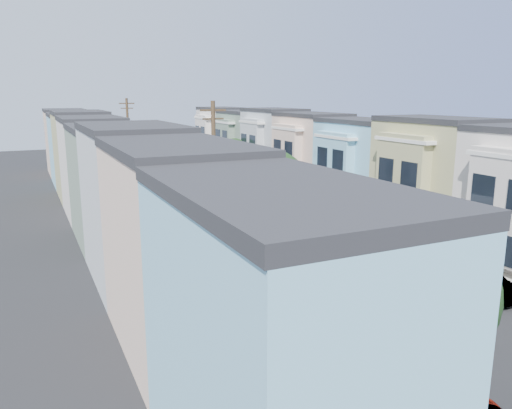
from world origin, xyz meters
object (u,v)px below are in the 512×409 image
at_px(tree_c, 201,188).
at_px(parked_left_b, 302,298).
at_px(tree_a, 415,293).
at_px(fedex_truck, 324,227).
at_px(tree_far_r, 234,151).
at_px(parked_right_a, 482,282).
at_px(tree_e, 121,142).
at_px(parked_left_c, 249,260).
at_px(lead_sedan, 273,213).
at_px(parked_right_c, 270,197).
at_px(parked_left_d, 183,214).
at_px(utility_pole_far, 129,146).
at_px(utility_pole_near, 214,184).
at_px(parked_right_d, 225,178).
at_px(tree_d, 150,151).
at_px(parked_right_b, 382,243).
at_px(tree_b, 264,197).

xyz_separation_m(tree_c, parked_left_b, (1.40, -10.86, -3.82)).
relative_size(tree_a, fedex_truck, 1.16).
relative_size(tree_far_r, parked_right_a, 1.24).
distance_m(tree_e, parked_left_c, 32.60).
bearing_deg(lead_sedan, parked_right_c, 60.50).
height_order(tree_c, parked_left_d, tree_c).
relative_size(tree_a, utility_pole_far, 0.70).
xyz_separation_m(lead_sedan, parked_left_c, (-6.97, -10.40, 0.03)).
height_order(tree_c, utility_pole_near, utility_pole_near).
relative_size(parked_right_a, parked_right_d, 0.84).
relative_size(tree_a, parked_left_d, 1.49).
bearing_deg(tree_e, tree_far_r, -8.33).
distance_m(tree_d, tree_e, 14.01).
xyz_separation_m(parked_left_c, parked_right_d, (9.80, 28.59, 0.03)).
bearing_deg(utility_pole_far, parked_left_d, -84.43).
height_order(utility_pole_far, parked_right_d, utility_pole_far).
xyz_separation_m(tree_far_r, parked_right_c, (-1.99, -13.80, -3.00)).
bearing_deg(parked_left_d, lead_sedan, -26.21).
xyz_separation_m(parked_right_b, parked_right_c, (0.00, 16.93, 0.08)).
bearing_deg(parked_left_c, parked_left_d, 91.60).
relative_size(fedex_truck, parked_left_b, 1.44).
bearing_deg(utility_pole_far, tree_far_r, 10.30).
relative_size(tree_e, lead_sedan, 1.60).
bearing_deg(lead_sedan, parked_left_b, -117.31).
bearing_deg(parked_right_d, tree_d, -133.36).
distance_m(tree_c, parked_right_d, 26.80).
xyz_separation_m(tree_b, parked_left_c, (1.40, 4.91, -4.90)).
distance_m(tree_c, parked_right_b, 12.84).
height_order(lead_sedan, parked_right_d, parked_right_d).
bearing_deg(utility_pole_far, lead_sedan, -64.49).
xyz_separation_m(tree_b, tree_far_r, (13.20, 35.24, -1.93)).
bearing_deg(parked_left_c, parked_right_c, 60.94).
distance_m(tree_far_r, utility_pole_far, 13.49).
xyz_separation_m(tree_b, parked_right_c, (11.20, 21.44, -4.93)).
distance_m(parked_left_b, parked_right_c, 24.87).
distance_m(utility_pole_far, parked_right_b, 30.80).
bearing_deg(parked_right_b, tree_d, 121.68).
bearing_deg(parked_left_b, lead_sedan, 64.56).
relative_size(tree_a, parked_right_a, 1.63).
relative_size(tree_a, parked_right_d, 1.37).
distance_m(lead_sedan, parked_left_b, 18.13).
distance_m(parked_right_a, parked_right_c, 25.13).
xyz_separation_m(utility_pole_near, parked_right_c, (11.20, 14.59, -4.44)).
relative_size(utility_pole_far, fedex_truck, 1.66).
xyz_separation_m(tree_e, parked_left_d, (1.40, -18.70, -4.51)).
distance_m(utility_pole_far, fedex_truck, 27.54).
xyz_separation_m(fedex_truck, parked_right_a, (3.32, -10.38, -0.91)).
bearing_deg(parked_right_b, fedex_truck, 147.35).
height_order(tree_a, parked_left_b, tree_a).
distance_m(tree_b, utility_pole_far, 32.85).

